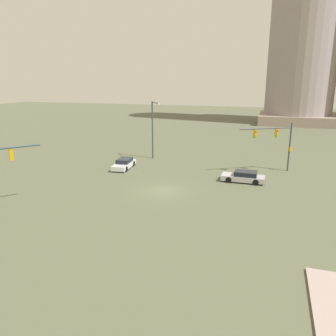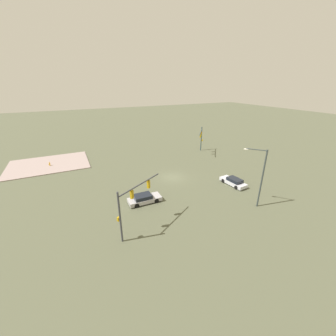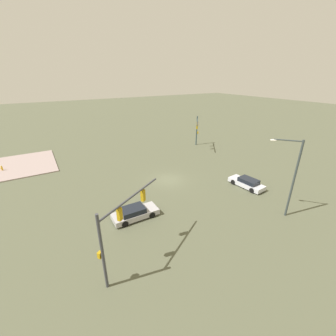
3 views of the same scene
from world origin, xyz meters
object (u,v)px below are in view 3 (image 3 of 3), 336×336
traffic_signal_opposite_side (119,223)px  sedan_car_approaching (135,213)px  fire_hydrant_on_curb (2,168)px  traffic_signal_near_corner (197,127)px  streetlamp_curved_arm (292,173)px  sedan_car_waiting_far (247,183)px

traffic_signal_opposite_side → sedan_car_approaching: size_ratio=1.30×
traffic_signal_opposite_side → fire_hydrant_on_curb: 28.14m
traffic_signal_near_corner → streetlamp_curved_arm: (6.57, 22.82, 0.71)m
traffic_signal_opposite_side → streetlamp_curved_arm: streetlamp_curved_arm is taller
streetlamp_curved_arm → sedan_car_approaching: size_ratio=1.73×
sedan_car_approaching → sedan_car_waiting_far: size_ratio=0.99×
traffic_signal_opposite_side → streetlamp_curved_arm: 16.53m
sedan_car_approaching → fire_hydrant_on_curb: (12.36, -21.00, -0.09)m
streetlamp_curved_arm → sedan_car_waiting_far: streetlamp_curved_arm is taller
sedan_car_approaching → fire_hydrant_on_curb: bearing=121.1°
fire_hydrant_on_curb → sedan_car_approaching: bearing=120.5°
traffic_signal_near_corner → fire_hydrant_on_curb: (32.13, -5.54, -3.49)m
traffic_signal_near_corner → traffic_signal_opposite_side: size_ratio=0.97×
traffic_signal_near_corner → fire_hydrant_on_curb: size_ratio=8.18×
sedan_car_waiting_far → fire_hydrant_on_curb: sedan_car_waiting_far is taller
streetlamp_curved_arm → sedan_car_approaching: (13.21, -7.36, -4.12)m
traffic_signal_opposite_side → sedan_car_waiting_far: 18.91m
traffic_signal_opposite_side → sedan_car_approaching: (-3.19, -5.36, -3.49)m
traffic_signal_opposite_side → sedan_car_waiting_far: size_ratio=1.29×
sedan_car_waiting_far → sedan_car_approaching: bearing=79.9°
traffic_signal_opposite_side → streetlamp_curved_arm: bearing=-37.9°
traffic_signal_opposite_side → sedan_car_approaching: 7.14m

